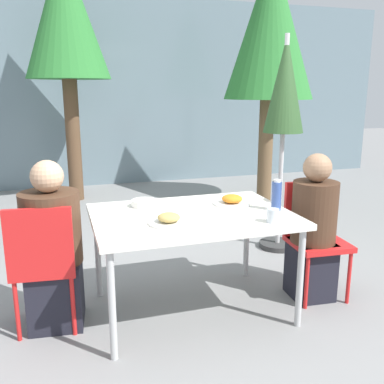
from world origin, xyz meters
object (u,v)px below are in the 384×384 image
object	(u,v)px
closed_umbrella	(285,94)
tree_behind_left	(270,28)
chair_right	(314,230)
salad_bowl	(144,203)
chair_left	(43,258)
tree_behind_right	(65,17)
drinking_cup	(273,216)
person_left	(53,251)
person_right	(313,232)
bottle	(276,195)

from	to	relation	value
closed_umbrella	tree_behind_left	world-z (taller)	tree_behind_left
chair_right	salad_bowl	size ratio (longest dim) A/B	4.76
chair_left	tree_behind_left	bearing A→B (deg)	48.46
chair_right	closed_umbrella	size ratio (longest dim) A/B	0.42
chair_right	tree_behind_right	world-z (taller)	tree_behind_right
drinking_cup	chair_right	bearing A→B (deg)	32.82
salad_bowl	drinking_cup	bearing A→B (deg)	-41.53
chair_left	closed_umbrella	bearing A→B (deg)	29.05
tree_behind_right	person_left	bearing A→B (deg)	-94.93
person_right	chair_right	bearing A→B (deg)	-121.92
person_left	person_right	xyz separation A→B (m)	(1.85, -0.17, 0.00)
person_left	bottle	bearing A→B (deg)	-1.32
bottle	salad_bowl	world-z (taller)	bottle
person_right	tree_behind_left	bearing A→B (deg)	-105.53
tree_behind_left	salad_bowl	bearing A→B (deg)	-132.71
tree_behind_right	person_right	bearing A→B (deg)	-66.89
salad_bowl	tree_behind_left	xyz separation A→B (m)	(2.19, 2.37, 1.58)
person_left	person_right	size ratio (longest dim) A/B	1.01
person_right	salad_bowl	bearing A→B (deg)	-11.69
person_left	tree_behind_right	bearing A→B (deg)	91.39
closed_umbrella	person_right	bearing A→B (deg)	-105.38
salad_bowl	bottle	bearing A→B (deg)	-23.47
person_right	tree_behind_right	size ratio (longest dim) A/B	0.33
chair_right	closed_umbrella	bearing A→B (deg)	-98.97
chair_right	tree_behind_right	distance (m)	4.37
chair_left	salad_bowl	xyz separation A→B (m)	(0.70, 0.25, 0.25)
tree_behind_left	tree_behind_right	bearing A→B (deg)	160.11
closed_umbrella	bottle	size ratio (longest dim) A/B	9.32
tree_behind_right	closed_umbrella	bearing A→B (deg)	-55.05
person_left	chair_right	world-z (taller)	person_left
person_right	drinking_cup	world-z (taller)	person_right
closed_umbrella	tree_behind_right	bearing A→B (deg)	124.95
person_right	bottle	size ratio (longest dim) A/B	5.05
person_right	closed_umbrella	bearing A→B (deg)	-100.98
drinking_cup	tree_behind_right	world-z (taller)	tree_behind_right
salad_bowl	tree_behind_left	distance (m)	3.59
person_right	salad_bowl	world-z (taller)	person_right
person_left	closed_umbrella	bearing A→B (deg)	27.90
person_left	drinking_cup	xyz separation A→B (m)	(1.35, -0.45, 0.25)
closed_umbrella	tree_behind_right	distance (m)	3.34
chair_left	person_right	distance (m)	1.91
chair_right	tree_behind_left	bearing A→B (deg)	-104.98
tree_behind_left	chair_left	bearing A→B (deg)	-137.86
person_right	tree_behind_right	world-z (taller)	tree_behind_right
chair_left	tree_behind_left	xyz separation A→B (m)	(2.89, 2.61, 1.82)
chair_right	tree_behind_left	size ratio (longest dim) A/B	0.26
closed_umbrella	salad_bowl	bearing A→B (deg)	-155.72
person_right	bottle	xyz separation A→B (m)	(-0.34, -0.03, 0.31)
bottle	tree_behind_right	distance (m)	4.20
chair_right	person_right	world-z (taller)	person_right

